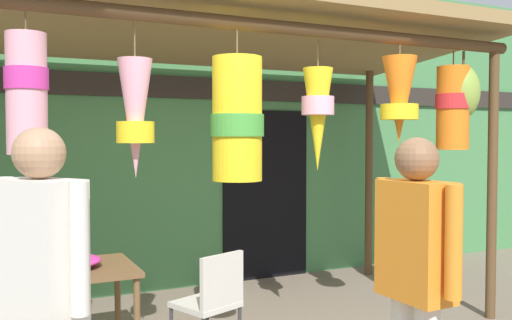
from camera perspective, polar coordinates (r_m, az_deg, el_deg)
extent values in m
cube|color=#47844C|center=(6.40, -7.97, 3.34)|extent=(12.66, 0.25, 3.60)
cube|color=#2D2823|center=(6.29, -7.58, 7.30)|extent=(11.40, 0.04, 0.24)
cube|color=black|center=(6.71, 0.99, -3.52)|extent=(1.10, 0.03, 2.00)
cylinder|color=brown|center=(5.64, 22.78, -2.26)|extent=(0.09, 0.09, 2.50)
cylinder|color=brown|center=(7.00, 11.35, -1.27)|extent=(0.09, 0.09, 2.50)
cylinder|color=brown|center=(4.34, 3.44, 13.17)|extent=(4.48, 0.10, 0.10)
cylinder|color=brown|center=(6.03, -5.35, 11.54)|extent=(4.48, 0.10, 0.10)
cube|color=olive|center=(5.18, -1.68, 12.75)|extent=(4.78, 2.36, 0.32)
cylinder|color=brown|center=(3.80, -22.27, 12.80)|extent=(0.01, 0.01, 0.13)
cylinder|color=pink|center=(3.74, -22.17, 6.22)|extent=(0.24, 0.24, 0.74)
cylinder|color=#D13399|center=(3.75, -22.19, 7.62)|extent=(0.26, 0.26, 0.13)
cylinder|color=brown|center=(3.92, -12.17, 11.76)|extent=(0.01, 0.01, 0.24)
cone|color=pink|center=(3.87, -12.11, 4.10)|extent=(0.23, 0.23, 0.80)
cylinder|color=yellow|center=(3.86, -12.10, 2.76)|extent=(0.25, 0.25, 0.14)
cylinder|color=brown|center=(4.09, -1.92, 11.75)|extent=(0.01, 0.01, 0.20)
cylinder|color=yellow|center=(4.03, -1.91, 4.16)|extent=(0.35, 0.35, 0.88)
cylinder|color=green|center=(4.03, -1.91, 3.52)|extent=(0.38, 0.38, 0.16)
cylinder|color=brown|center=(4.55, 6.29, 10.61)|extent=(0.01, 0.01, 0.22)
cone|color=yellow|center=(4.51, 6.26, 4.10)|extent=(0.24, 0.24, 0.81)
cylinder|color=pink|center=(4.51, 6.27, 5.48)|extent=(0.26, 0.26, 0.15)
cylinder|color=brown|center=(4.86, 14.34, 10.71)|extent=(0.01, 0.01, 0.10)
cone|color=orange|center=(4.82, 14.29, 5.92)|extent=(0.29, 0.29, 0.71)
cylinder|color=yellow|center=(4.82, 14.28, 4.73)|extent=(0.31, 0.31, 0.13)
cylinder|color=brown|center=(5.41, 19.34, 9.63)|extent=(0.01, 0.01, 0.13)
cylinder|color=orange|center=(5.37, 19.28, 4.98)|extent=(0.28, 0.28, 0.74)
cylinder|color=red|center=(5.37, 19.29, 5.60)|extent=(0.31, 0.31, 0.13)
cylinder|color=#4C3D23|center=(5.43, 20.25, 9.63)|extent=(0.02, 0.02, 0.13)
ellipsoid|color=#89A842|center=(5.40, 20.21, 6.49)|extent=(0.32, 0.27, 0.47)
cube|color=brown|center=(4.54, -19.80, -10.62)|extent=(1.18, 0.78, 0.04)
cylinder|color=brown|center=(5.03, -13.83, -13.36)|extent=(0.05, 0.05, 0.66)
ellipsoid|color=#D13399|center=(4.49, -20.12, -9.77)|extent=(0.74, 0.52, 0.11)
ellipsoid|color=yellow|center=(4.45, -18.61, -9.80)|extent=(0.33, 0.26, 0.08)
cube|color=beige|center=(4.34, -5.13, -14.31)|extent=(0.52, 0.52, 0.04)
cube|color=beige|center=(4.16, -3.44, -12.18)|extent=(0.39, 0.18, 0.40)
cube|color=orange|center=(3.10, 15.86, -7.79)|extent=(0.23, 0.41, 0.62)
cylinder|color=orange|center=(2.92, 19.36, -7.84)|extent=(0.08, 0.08, 0.56)
cylinder|color=orange|center=(3.28, 12.77, -6.65)|extent=(0.08, 0.08, 0.56)
sphere|color=#896042|center=(3.05, 15.95, 0.09)|extent=(0.23, 0.23, 0.23)
cube|color=silver|center=(2.75, -20.94, -8.48)|extent=(0.40, 0.46, 0.64)
cylinder|color=silver|center=(2.95, -23.97, -7.17)|extent=(0.08, 0.08, 0.58)
cylinder|color=silver|center=(2.55, -17.45, -8.55)|extent=(0.08, 0.08, 0.58)
sphere|color=tan|center=(2.71, -21.07, 0.66)|extent=(0.23, 0.23, 0.23)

